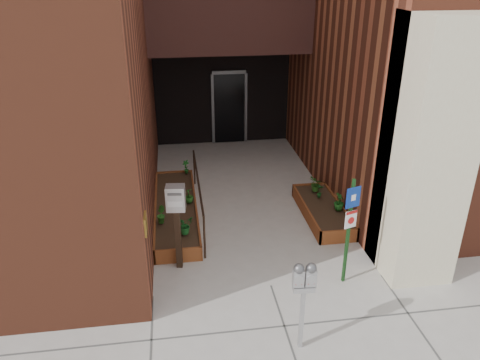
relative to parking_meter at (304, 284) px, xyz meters
name	(u,v)px	position (x,y,z in m)	size (l,w,h in m)	color
ground	(271,286)	(-0.13, 1.43, -1.11)	(80.00, 80.00, 0.00)	#9E9991
planter_left	(176,211)	(-1.68, 4.13, -0.97)	(0.90, 3.60, 0.30)	maroon
planter_right	(323,211)	(1.47, 3.63, -0.97)	(0.80, 2.20, 0.30)	maroon
handrail	(198,185)	(-1.18, 4.08, -0.36)	(0.04, 3.34, 0.90)	black
parking_meter	(304,284)	(0.00, 0.00, 0.00)	(0.32, 0.16, 1.43)	#A4A5A7
sign_post	(350,221)	(1.15, 1.37, 0.09)	(0.26, 0.10, 1.95)	#153A15
payment_dropbox	(176,210)	(-1.65, 2.23, 0.06)	(0.35, 0.28, 1.62)	black
shrub_left_a	(185,225)	(-1.52, 2.89, -0.63)	(0.31, 0.31, 0.35)	#1B5F22
shrub_left_b	(161,214)	(-1.98, 3.38, -0.63)	(0.20, 0.20, 0.36)	#235E1B
shrub_left_c	(189,195)	(-1.38, 4.17, -0.64)	(0.18, 0.18, 0.32)	#1D5217
shrub_left_d	(186,167)	(-1.38, 5.73, -0.63)	(0.18, 0.18, 0.35)	#1B611D
shrub_right_a	(339,202)	(1.72, 3.37, -0.62)	(0.21, 0.21, 0.37)	#174F16
shrub_right_b	(320,191)	(1.49, 3.98, -0.64)	(0.17, 0.17, 0.33)	#17511A
shrub_right_c	(316,184)	(1.50, 4.30, -0.64)	(0.30, 0.30, 0.34)	#285A19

